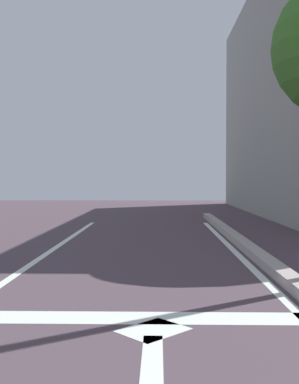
{
  "coord_description": "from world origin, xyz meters",
  "views": [
    {
      "loc": [
        1.64,
        2.17,
        1.34
      ],
      "look_at": [
        1.54,
        7.26,
        1.19
      ],
      "focal_mm": 43.42,
      "sensor_mm": 36.0,
      "label": 1
    }
  ],
  "objects": [
    {
      "name": "lane_arrow_head",
      "position": [
        1.59,
        6.22,
        0.0
      ],
      "size": [
        0.71,
        0.71,
        0.01
      ],
      "primitive_type": "cube",
      "rotation": [
        0.0,
        0.0,
        0.79
      ],
      "color": "silver",
      "rests_on": "ground"
    },
    {
      "name": "lane_arrow_stem",
      "position": [
        1.59,
        5.37,
        0.0
      ],
      "size": [
        0.16,
        1.4,
        0.01
      ],
      "primitive_type": "cube",
      "color": "silver",
      "rests_on": "ground"
    },
    {
      "name": "stop_bar",
      "position": [
        1.41,
        6.57,
        0.0
      ],
      "size": [
        3.52,
        0.4,
        0.01
      ],
      "primitive_type": "cube",
      "color": "silver",
      "rests_on": "ground"
    }
  ]
}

